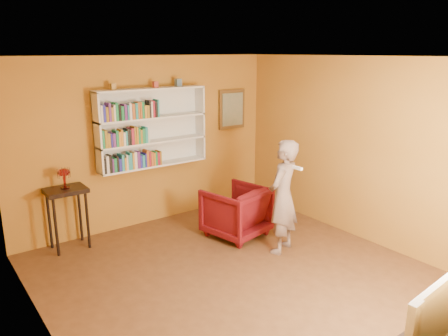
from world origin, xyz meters
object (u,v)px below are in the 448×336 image
(bookshelf, at_px, (151,128))
(console_table, at_px, (66,199))
(television, at_px, (427,309))
(ruby_lustre, at_px, (64,174))
(person, at_px, (283,197))
(armchair, at_px, (236,211))

(bookshelf, bearing_deg, console_table, -173.68)
(television, bearing_deg, ruby_lustre, 102.78)
(console_table, height_order, person, person)
(console_table, xyz_separation_m, ruby_lustre, (0.00, -0.00, 0.36))
(console_table, bearing_deg, ruby_lustre, -90.00)
(ruby_lustre, bearing_deg, bookshelf, 6.32)
(ruby_lustre, xyz_separation_m, person, (2.40, -1.87, -0.30))
(armchair, bearing_deg, person, 91.55)
(armchair, relative_size, television, 0.74)
(ruby_lustre, height_order, armchair, ruby_lustre)
(console_table, height_order, ruby_lustre, ruby_lustre)
(television, bearing_deg, person, 65.18)
(ruby_lustre, xyz_separation_m, television, (1.46, -4.50, -0.33))
(console_table, xyz_separation_m, person, (2.40, -1.87, 0.06))
(ruby_lustre, distance_m, television, 4.74)
(ruby_lustre, bearing_deg, console_table, 90.00)
(console_table, height_order, television, television)
(bookshelf, relative_size, ruby_lustre, 6.24)
(ruby_lustre, bearing_deg, person, -37.97)
(console_table, distance_m, television, 4.73)
(armchair, distance_m, person, 0.93)
(ruby_lustre, bearing_deg, armchair, -25.76)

